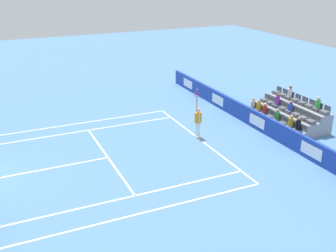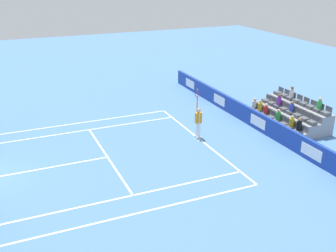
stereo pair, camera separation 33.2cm
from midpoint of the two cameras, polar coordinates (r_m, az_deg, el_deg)
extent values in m
cube|color=white|center=(23.21, 5.07, -2.01)|extent=(10.97, 0.10, 0.01)
cube|color=white|center=(21.36, -8.07, -4.35)|extent=(8.23, 0.10, 0.01)
cube|color=white|center=(20.87, -16.58, -5.75)|extent=(0.10, 6.40, 0.01)
cube|color=white|center=(24.94, -11.66, -0.67)|extent=(0.10, 11.89, 0.01)
cube|color=white|center=(17.77, -5.82, -9.99)|extent=(0.10, 11.89, 0.01)
cube|color=white|center=(26.20, -12.31, 0.38)|extent=(0.10, 11.89, 0.01)
cube|color=white|center=(16.67, -4.33, -12.29)|extent=(0.10, 11.89, 0.01)
cube|color=white|center=(23.17, 4.85, -2.05)|extent=(0.10, 0.20, 0.01)
cube|color=#193899|center=(25.02, 13.10, 0.61)|extent=(23.01, 0.20, 1.09)
cube|color=white|center=(21.74, 19.93, -3.45)|extent=(1.47, 0.01, 0.61)
cube|color=white|center=(24.95, 12.90, 0.58)|extent=(1.47, 0.01, 0.61)
cube|color=white|center=(28.55, 7.55, 3.64)|extent=(1.47, 0.01, 0.61)
cube|color=white|center=(32.41, 3.41, 5.97)|extent=(1.47, 0.01, 0.61)
cylinder|color=white|center=(23.35, 4.79, -0.66)|extent=(0.16, 0.16, 0.90)
cylinder|color=white|center=(23.55, 4.53, -0.46)|extent=(0.16, 0.16, 0.90)
cube|color=white|center=(23.51, 4.76, -1.59)|extent=(0.13, 0.26, 0.08)
cube|color=white|center=(23.71, 4.50, -1.38)|extent=(0.13, 0.26, 0.08)
cube|color=orange|center=(23.18, 4.72, 1.16)|extent=(0.23, 0.37, 0.60)
sphere|color=#D3A884|center=(23.02, 4.75, 2.23)|extent=(0.24, 0.24, 0.24)
cylinder|color=#D3A884|center=(23.16, 4.52, 2.75)|extent=(0.09, 0.09, 0.62)
cylinder|color=#D3A884|center=(22.97, 4.85, 1.01)|extent=(0.09, 0.09, 0.56)
cylinder|color=black|center=(23.02, 4.55, 3.81)|extent=(0.04, 0.04, 0.28)
torus|color=red|center=(22.93, 4.57, 4.47)|extent=(0.04, 0.31, 0.31)
sphere|color=#D1E533|center=(22.85, 4.60, 5.14)|extent=(0.07, 0.07, 0.07)
cube|color=gray|center=(25.76, 14.98, 0.25)|extent=(4.96, 0.95, 0.42)
cube|color=#545960|center=(24.12, 18.16, -0.80)|extent=(0.48, 0.44, 0.20)
cube|color=#545960|center=(24.16, 18.59, -0.17)|extent=(0.48, 0.04, 0.30)
cube|color=#545960|center=(24.55, 17.23, -0.29)|extent=(0.48, 0.44, 0.20)
cube|color=#545960|center=(24.59, 17.65, 0.32)|extent=(0.48, 0.04, 0.30)
cube|color=#545960|center=(24.99, 16.33, 0.20)|extent=(0.48, 0.44, 0.20)
cube|color=#545960|center=(25.02, 16.75, 0.80)|extent=(0.48, 0.04, 0.30)
cube|color=#545960|center=(25.43, 15.47, 0.67)|extent=(0.48, 0.44, 0.20)
cube|color=#545960|center=(25.46, 15.88, 1.25)|extent=(0.48, 0.04, 0.30)
cube|color=#545960|center=(25.88, 14.63, 1.12)|extent=(0.48, 0.44, 0.20)
cube|color=#545960|center=(25.91, 15.03, 1.70)|extent=(0.48, 0.04, 0.30)
cube|color=#545960|center=(26.34, 13.82, 1.56)|extent=(0.48, 0.44, 0.20)
cube|color=#545960|center=(26.37, 14.22, 2.13)|extent=(0.48, 0.04, 0.30)
cube|color=#545960|center=(26.80, 13.04, 1.98)|extent=(0.48, 0.44, 0.20)
cube|color=#545960|center=(26.83, 13.43, 2.54)|extent=(0.48, 0.04, 0.30)
cube|color=#545960|center=(27.27, 12.28, 2.39)|extent=(0.48, 0.44, 0.20)
cube|color=#545960|center=(27.30, 12.67, 2.94)|extent=(0.48, 0.04, 0.30)
cube|color=gray|center=(26.26, 16.66, 0.98)|extent=(4.96, 0.95, 0.84)
cube|color=#545960|center=(24.59, 19.95, 0.45)|extent=(0.48, 0.44, 0.20)
cube|color=#545960|center=(24.64, 20.37, 1.06)|extent=(0.48, 0.04, 0.30)
cube|color=#545960|center=(25.01, 19.01, 0.93)|extent=(0.48, 0.44, 0.20)
cube|color=#545960|center=(25.06, 19.42, 1.52)|extent=(0.48, 0.04, 0.30)
cube|color=#545960|center=(25.44, 18.10, 1.39)|extent=(0.48, 0.44, 0.20)
cube|color=#545960|center=(25.49, 18.50, 1.97)|extent=(0.48, 0.04, 0.30)
cube|color=#545960|center=(25.87, 17.21, 1.83)|extent=(0.48, 0.44, 0.20)
cube|color=#545960|center=(25.92, 17.61, 2.40)|extent=(0.48, 0.04, 0.30)
cube|color=#545960|center=(26.32, 16.36, 2.26)|extent=(0.48, 0.44, 0.20)
cube|color=#545960|center=(26.36, 16.75, 2.82)|extent=(0.48, 0.04, 0.30)
cube|color=#545960|center=(26.76, 15.53, 2.67)|extent=(0.48, 0.44, 0.20)
cube|color=#545960|center=(26.81, 15.92, 3.22)|extent=(0.48, 0.04, 0.30)
cube|color=#545960|center=(27.22, 14.74, 3.07)|extent=(0.48, 0.44, 0.20)
cube|color=#545960|center=(27.27, 15.12, 3.61)|extent=(0.48, 0.04, 0.30)
cube|color=#545960|center=(27.68, 13.96, 3.45)|extent=(0.48, 0.44, 0.20)
cube|color=#545960|center=(27.73, 14.34, 3.99)|extent=(0.48, 0.04, 0.30)
cube|color=gray|center=(26.79, 18.28, 1.67)|extent=(4.96, 0.95, 1.26)
cube|color=#545960|center=(25.09, 21.67, 1.65)|extent=(0.48, 0.44, 0.20)
cube|color=#545960|center=(25.15, 22.08, 2.25)|extent=(0.48, 0.04, 0.30)
cube|color=#545960|center=(25.50, 20.72, 2.10)|extent=(0.48, 0.44, 0.20)
cube|color=#545960|center=(25.56, 21.12, 2.68)|extent=(0.48, 0.04, 0.30)
cube|color=#545960|center=(25.92, 19.79, 2.53)|extent=(0.48, 0.44, 0.20)
cube|color=#545960|center=(25.98, 20.19, 3.10)|extent=(0.48, 0.04, 0.30)
cube|color=#545960|center=(26.35, 18.90, 2.95)|extent=(0.48, 0.44, 0.20)
cube|color=#545960|center=(26.41, 19.29, 3.51)|extent=(0.48, 0.04, 0.30)
cube|color=#545960|center=(26.78, 18.03, 3.35)|extent=(0.48, 0.44, 0.20)
cube|color=#545960|center=(26.84, 18.42, 3.90)|extent=(0.48, 0.04, 0.30)
cube|color=#545960|center=(27.23, 17.20, 3.74)|extent=(0.48, 0.44, 0.20)
cube|color=#545960|center=(27.28, 17.58, 4.28)|extent=(0.48, 0.04, 0.30)
cube|color=#545960|center=(27.68, 16.38, 4.11)|extent=(0.48, 0.44, 0.20)
cube|color=#545960|center=(27.73, 16.76, 4.65)|extent=(0.48, 0.04, 0.30)
cube|color=#545960|center=(28.13, 15.60, 4.48)|extent=(0.48, 0.44, 0.20)
cube|color=#545960|center=(28.18, 15.97, 5.00)|extent=(0.48, 0.04, 0.30)
cylinder|color=white|center=(27.16, 17.36, 4.45)|extent=(0.28, 0.28, 0.49)
sphere|color=brown|center=(27.06, 17.44, 5.15)|extent=(0.20, 0.20, 0.20)
cylinder|color=green|center=(25.35, 15.63, 1.38)|extent=(0.28, 0.28, 0.46)
sphere|color=#D3A884|center=(25.24, 15.70, 2.09)|extent=(0.20, 0.20, 0.20)
cylinder|color=yellow|center=(26.72, 13.19, 2.69)|extent=(0.28, 0.28, 0.48)
sphere|color=#D3A884|center=(26.61, 13.25, 3.38)|extent=(0.20, 0.20, 0.20)
cylinder|color=blue|center=(25.81, 17.37, 2.49)|extent=(0.28, 0.28, 0.42)
sphere|color=#9E7251|center=(25.71, 17.45, 3.15)|extent=(0.20, 0.20, 0.20)
cylinder|color=yellow|center=(24.46, 17.41, 0.46)|extent=(0.28, 0.28, 0.48)
sphere|color=#D3A884|center=(24.35, 17.50, 1.21)|extent=(0.20, 0.20, 0.20)
cylinder|color=white|center=(27.20, 12.42, 3.02)|extent=(0.28, 0.28, 0.42)
sphere|color=#D3A884|center=(27.10, 12.47, 3.65)|extent=(0.20, 0.20, 0.20)
cylinder|color=black|center=(24.02, 18.35, 0.05)|extent=(0.28, 0.28, 0.55)
sphere|color=#9E7251|center=(23.89, 18.46, 0.88)|extent=(0.20, 0.20, 0.20)
cylinder|color=red|center=(26.26, 13.97, 2.24)|extent=(0.28, 0.28, 0.45)
sphere|color=beige|center=(26.16, 14.03, 2.91)|extent=(0.20, 0.20, 0.20)
cylinder|color=purple|center=(26.68, 15.70, 3.42)|extent=(0.28, 0.28, 0.53)
sphere|color=brown|center=(26.58, 15.77, 4.16)|extent=(0.20, 0.20, 0.20)
cylinder|color=green|center=(25.44, 20.90, 2.83)|extent=(0.28, 0.28, 0.47)
sphere|color=#D3A884|center=(25.34, 21.00, 3.55)|extent=(0.20, 0.20, 0.20)
camera|label=1|loc=(0.17, -89.57, 0.17)|focal=43.28mm
camera|label=2|loc=(0.17, 90.43, -0.17)|focal=43.28mm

